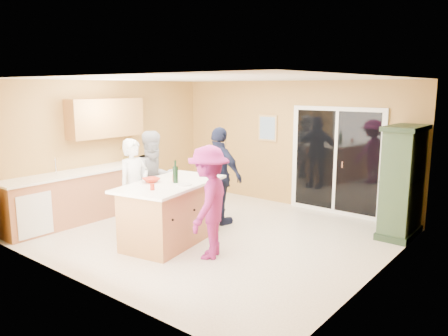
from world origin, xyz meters
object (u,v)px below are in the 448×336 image
Objects in this scene: kitchen_island at (171,214)px; woman_navy at (219,176)px; woman_white at (134,187)px; woman_magenta at (209,202)px; green_hutch at (403,183)px; woman_grey at (155,180)px.

woman_navy is (0.01, 1.22, 0.43)m from kitchen_island.
woman_magenta is at bearing -89.59° from woman_white.
green_hutch is at bearing -148.11° from woman_navy.
kitchen_island is at bearing -100.69° from woman_grey.
woman_grey is 1.16m from woman_navy.
woman_navy is at bearing -26.91° from woman_grey.
woman_white is 1.54m from woman_navy.
woman_white reaches higher than kitchen_island.
kitchen_island is at bearing -120.99° from woman_magenta.
woman_navy is (-2.78, -1.38, -0.02)m from green_hutch.
green_hutch reaches higher than woman_white.
woman_grey is at bearing 0.55° from woman_white.
woman_magenta reaches higher than kitchen_island.
woman_white is 0.47m from woman_grey.
green_hutch is 3.30m from woman_magenta.
woman_navy is 1.59m from woman_magenta.
woman_magenta is (0.88, -1.33, -0.06)m from woman_navy.
woman_white is (-0.74, -0.12, 0.36)m from kitchen_island.
woman_magenta is at bearing -91.60° from woman_grey.
woman_white is 0.95× the size of woman_grey.
woman_navy reaches higher than woman_grey.
woman_magenta reaches higher than woman_white.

